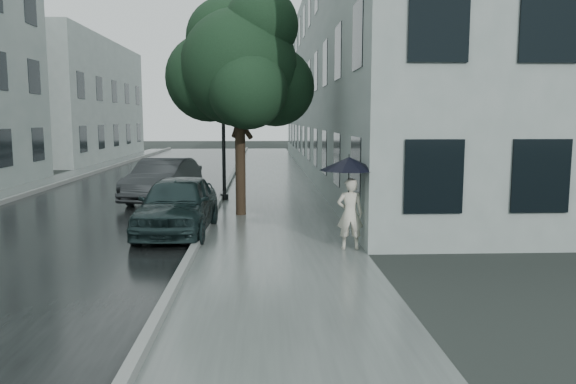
{
  "coord_description": "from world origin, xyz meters",
  "views": [
    {
      "loc": [
        -0.14,
        -9.59,
        2.76
      ],
      "look_at": [
        0.37,
        1.51,
        1.3
      ],
      "focal_mm": 35.0,
      "sensor_mm": 36.0,
      "label": 1
    }
  ],
  "objects_px": {
    "pedestrian": "(350,214)",
    "lamp_post": "(219,106)",
    "car_near": "(178,204)",
    "car_far": "(163,180)",
    "street_tree": "(239,66)"
  },
  "relations": [
    {
      "from": "pedestrian",
      "to": "lamp_post",
      "type": "bearing_deg",
      "value": -62.22
    },
    {
      "from": "lamp_post",
      "to": "car_near",
      "type": "xyz_separation_m",
      "value": [
        -0.61,
        -5.5,
        -2.48
      ]
    },
    {
      "from": "car_near",
      "to": "car_far",
      "type": "xyz_separation_m",
      "value": [
        -1.3,
        5.45,
        0.01
      ]
    },
    {
      "from": "car_near",
      "to": "pedestrian",
      "type": "bearing_deg",
      "value": -24.23
    },
    {
      "from": "pedestrian",
      "to": "car_far",
      "type": "xyz_separation_m",
      "value": [
        -5.2,
        7.38,
        -0.05
      ]
    },
    {
      "from": "street_tree",
      "to": "lamp_post",
      "type": "xyz_separation_m",
      "value": [
        -0.82,
        2.88,
        -1.03
      ]
    },
    {
      "from": "street_tree",
      "to": "car_far",
      "type": "bearing_deg",
      "value": 133.97
    },
    {
      "from": "pedestrian",
      "to": "car_near",
      "type": "xyz_separation_m",
      "value": [
        -3.9,
        1.93,
        -0.06
      ]
    },
    {
      "from": "car_far",
      "to": "street_tree",
      "type": "bearing_deg",
      "value": -36.14
    },
    {
      "from": "pedestrian",
      "to": "car_far",
      "type": "relative_size",
      "value": 0.35
    },
    {
      "from": "car_near",
      "to": "car_far",
      "type": "height_order",
      "value": "car_far"
    },
    {
      "from": "lamp_post",
      "to": "street_tree",
      "type": "bearing_deg",
      "value": -85.83
    },
    {
      "from": "pedestrian",
      "to": "car_near",
      "type": "relative_size",
      "value": 0.37
    },
    {
      "from": "pedestrian",
      "to": "street_tree",
      "type": "distance_m",
      "value": 6.22
    },
    {
      "from": "pedestrian",
      "to": "street_tree",
      "type": "xyz_separation_m",
      "value": [
        -2.47,
        4.55,
        3.45
      ]
    }
  ]
}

